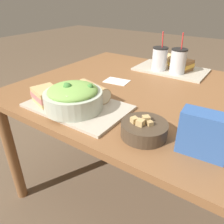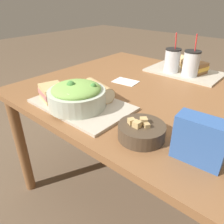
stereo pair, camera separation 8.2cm
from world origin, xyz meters
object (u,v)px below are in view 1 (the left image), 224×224
drink_cup_dark (160,59)px  salad_bowl (73,97)px  soup_bowl (144,129)px  baguette_near (94,91)px  baguette_far (168,59)px  drink_cup_red (178,62)px  sandwich_near (46,95)px  sandwich_far (181,65)px  napkin_folded (117,81)px  chip_bag (204,134)px

drink_cup_dark → salad_bowl: bearing=-96.4°
soup_bowl → baguette_near: size_ratio=0.89×
salad_bowl → baguette_far: bearing=84.9°
soup_bowl → drink_cup_dark: (-0.25, 0.69, 0.05)m
soup_bowl → drink_cup_red: (-0.13, 0.69, 0.05)m
soup_bowl → drink_cup_dark: bearing=109.9°
sandwich_near → drink_cup_dark: size_ratio=0.63×
salad_bowl → sandwich_far: (0.19, 0.77, -0.02)m
salad_bowl → sandwich_near: bearing=-171.0°
napkin_folded → sandwich_near: bearing=-103.4°
sandwich_near → drink_cup_red: size_ratio=0.61×
baguette_far → napkin_folded: (-0.12, -0.46, -0.05)m
drink_cup_red → sandwich_far: bearing=91.7°
salad_bowl → soup_bowl: 0.33m
soup_bowl → chip_bag: (0.19, 0.01, 0.04)m
salad_bowl → baguette_far: (0.08, 0.84, -0.02)m
sandwich_near → baguette_far: 0.89m
salad_bowl → chip_bag: chip_bag is taller
drink_cup_dark → napkin_folded: size_ratio=1.60×
baguette_near → drink_cup_dark: (0.07, 0.57, 0.03)m
baguette_near → chip_bag: size_ratio=1.23×
baguette_far → salad_bowl: bearing=-173.7°
salad_bowl → sandwich_far: bearing=75.9°
salad_bowl → baguette_near: bearing=86.9°
baguette_near → napkin_folded: (-0.05, 0.27, -0.05)m
baguette_near → drink_cup_dark: drink_cup_dark is taller
sandwich_near → drink_cup_dark: (0.22, 0.71, 0.03)m
soup_bowl → drink_cup_dark: size_ratio=0.70×
baguette_near → drink_cup_red: (0.19, 0.57, 0.03)m
chip_bag → drink_cup_dark: bearing=119.0°
napkin_folded → soup_bowl: bearing=-46.6°
soup_bowl → drink_cup_dark: 0.73m
drink_cup_red → chip_bag: drink_cup_red is taller
drink_cup_dark → soup_bowl: bearing=-70.1°
chip_bag → napkin_folded: 0.67m
soup_bowl → baguette_near: bearing=158.9°
sandwich_far → drink_cup_dark: drink_cup_dark is taller
salad_bowl → baguette_far: 0.85m
sandwich_near → drink_cup_red: (0.33, 0.71, 0.04)m
soup_bowl → salad_bowl: bearing=180.0°
salad_bowl → drink_cup_red: drink_cup_red is taller
drink_cup_red → baguette_far: bearing=127.2°
salad_bowl → sandwich_far: size_ratio=1.64×
sandwich_far → napkin_folded: bearing=-108.5°
sandwich_near → napkin_folded: (0.10, 0.41, -0.04)m
soup_bowl → sandwich_far: (-0.13, 0.77, 0.02)m
baguette_near → drink_cup_red: drink_cup_red is taller
soup_bowl → sandwich_far: sandwich_far is taller
soup_bowl → baguette_near: 0.34m
baguette_near → drink_cup_red: size_ratio=0.77×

